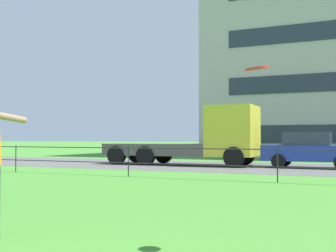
% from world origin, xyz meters
% --- Properties ---
extents(street_strip, '(80.00, 7.42, 0.01)m').
position_xyz_m(street_strip, '(0.00, 19.53, 0.00)').
color(street_strip, '#565454').
rests_on(street_strip, ground).
extents(park_fence, '(34.27, 0.04, 1.00)m').
position_xyz_m(park_fence, '(-0.00, 13.22, 0.67)').
color(park_fence, '#232328').
rests_on(park_fence, ground).
extents(frisbee, '(0.38, 0.38, 0.07)m').
position_xyz_m(frisbee, '(3.66, 5.31, 2.04)').
color(frisbee, red).
extents(flatbed_truck_left, '(7.36, 2.60, 2.75)m').
position_xyz_m(flatbed_truck_left, '(-2.25, 19.88, 1.22)').
color(flatbed_truck_left, yellow).
rests_on(flatbed_truck_left, ground).
extents(car_blue_far_left, '(4.01, 1.83, 1.54)m').
position_xyz_m(car_blue_far_left, '(2.59, 20.08, 0.78)').
color(car_blue_far_left, '#233899').
rests_on(car_blue_far_left, ground).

